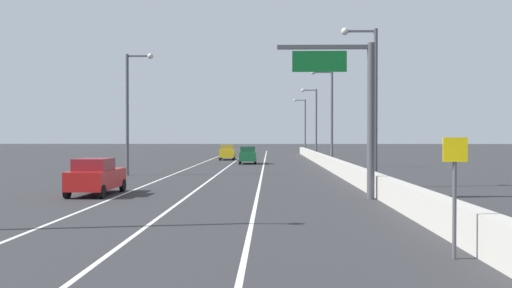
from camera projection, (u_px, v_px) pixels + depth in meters
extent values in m
plane|color=#2D2D30|center=(251.00, 163.00, 66.07)|extent=(320.00, 320.00, 0.00)
cube|color=silver|center=(191.00, 167.00, 57.20)|extent=(0.16, 130.00, 0.00)
cube|color=silver|center=(227.00, 167.00, 57.12)|extent=(0.16, 130.00, 0.00)
cube|color=silver|center=(263.00, 168.00, 57.04)|extent=(0.16, 130.00, 0.00)
cube|color=#B2ADA3|center=(347.00, 171.00, 41.90)|extent=(0.60, 120.00, 1.10)
cylinder|color=#47474C|center=(371.00, 121.00, 28.49)|extent=(0.36, 0.36, 7.50)
cube|color=#47474C|center=(324.00, 47.00, 28.50)|extent=(4.50, 0.20, 0.20)
cube|color=#0C5923|center=(319.00, 61.00, 28.39)|extent=(2.60, 0.10, 1.00)
cylinder|color=#4C4C51|center=(454.00, 210.00, 14.63)|extent=(0.10, 0.10, 2.40)
cube|color=yellow|center=(455.00, 150.00, 14.57)|extent=(0.60, 0.04, 0.60)
cylinder|color=#4C4C51|center=(375.00, 108.00, 34.86)|extent=(0.24, 0.24, 9.32)
cube|color=#4C4C51|center=(360.00, 31.00, 34.82)|extent=(1.80, 0.12, 0.12)
sphere|color=beige|center=(345.00, 31.00, 34.84)|extent=(0.44, 0.44, 0.44)
cylinder|color=#4C4C51|center=(332.00, 119.00, 57.32)|extent=(0.24, 0.24, 9.32)
cube|color=#4C4C51|center=(323.00, 72.00, 57.28)|extent=(1.80, 0.12, 0.12)
sphere|color=beige|center=(313.00, 72.00, 57.30)|extent=(0.44, 0.44, 0.44)
cylinder|color=#4C4C51|center=(316.00, 124.00, 79.76)|extent=(0.24, 0.24, 9.32)
cube|color=#4C4C51|center=(310.00, 90.00, 79.72)|extent=(1.80, 0.12, 0.12)
sphere|color=beige|center=(303.00, 90.00, 79.74)|extent=(0.44, 0.44, 0.44)
cylinder|color=#4C4C51|center=(305.00, 126.00, 102.22)|extent=(0.24, 0.24, 9.32)
cube|color=#4C4C51|center=(300.00, 100.00, 102.18)|extent=(1.80, 0.12, 0.12)
sphere|color=beige|center=(295.00, 100.00, 102.20)|extent=(0.44, 0.44, 0.44)
cylinder|color=#4C4C51|center=(127.00, 115.00, 45.74)|extent=(0.24, 0.24, 9.32)
cube|color=#4C4C51|center=(139.00, 56.00, 45.66)|extent=(1.80, 0.12, 0.12)
sphere|color=beige|center=(150.00, 56.00, 45.64)|extent=(0.44, 0.44, 0.44)
cube|color=gold|center=(227.00, 153.00, 75.46)|extent=(1.97, 4.70, 0.96)
cube|color=olive|center=(227.00, 147.00, 74.98)|extent=(1.67, 2.14, 0.60)
cylinder|color=black|center=(222.00, 157.00, 77.33)|extent=(0.24, 0.69, 0.68)
cylinder|color=black|center=(234.00, 157.00, 77.35)|extent=(0.24, 0.69, 0.68)
cylinder|color=black|center=(220.00, 158.00, 73.59)|extent=(0.24, 0.69, 0.68)
cylinder|color=black|center=(233.00, 158.00, 73.60)|extent=(0.24, 0.69, 0.68)
cube|color=#196033|center=(248.00, 156.00, 64.73)|extent=(1.92, 4.35, 0.98)
cube|color=#1C4633|center=(248.00, 149.00, 64.29)|extent=(1.64, 1.98, 0.60)
cylinder|color=black|center=(241.00, 160.00, 66.43)|extent=(0.24, 0.69, 0.68)
cylinder|color=black|center=(255.00, 160.00, 66.44)|extent=(0.24, 0.69, 0.68)
cylinder|color=black|center=(240.00, 161.00, 63.04)|extent=(0.24, 0.69, 0.68)
cylinder|color=black|center=(255.00, 161.00, 63.05)|extent=(0.24, 0.69, 0.68)
cube|color=red|center=(97.00, 179.00, 30.62)|extent=(1.96, 4.71, 0.95)
cube|color=maroon|center=(94.00, 164.00, 30.14)|extent=(1.68, 2.14, 0.60)
cylinder|color=black|center=(92.00, 185.00, 32.55)|extent=(0.23, 0.68, 0.68)
cylinder|color=black|center=(123.00, 185.00, 32.47)|extent=(0.23, 0.68, 0.68)
cylinder|color=black|center=(67.00, 192.00, 28.77)|extent=(0.23, 0.68, 0.68)
cylinder|color=black|center=(102.00, 192.00, 28.70)|extent=(0.23, 0.68, 0.68)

